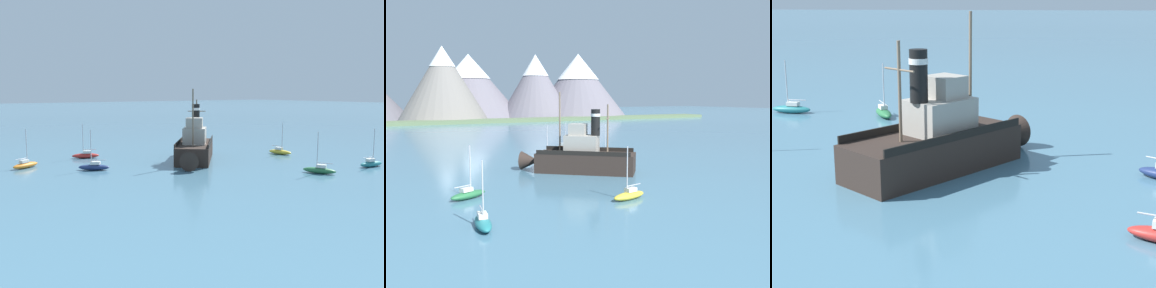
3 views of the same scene
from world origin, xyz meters
TOP-DOWN VIEW (x-y plane):
  - ground_plane at (0.00, 0.00)m, footprint 600.00×600.00m
  - old_tugboat at (0.40, 0.09)m, footprint 13.18×11.87m
  - sailboat_teal at (-16.17, -15.87)m, footprint 1.56×3.91m
  - sailboat_green at (-15.13, -6.91)m, footprint 3.90×2.63m

SIDE VIEW (x-z plane):
  - ground_plane at x=0.00m, z-range 0.00..0.00m
  - sailboat_teal at x=-16.17m, z-range -2.02..2.88m
  - sailboat_green at x=-15.13m, z-range -2.02..2.88m
  - old_tugboat at x=0.40m, z-range -3.12..6.78m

